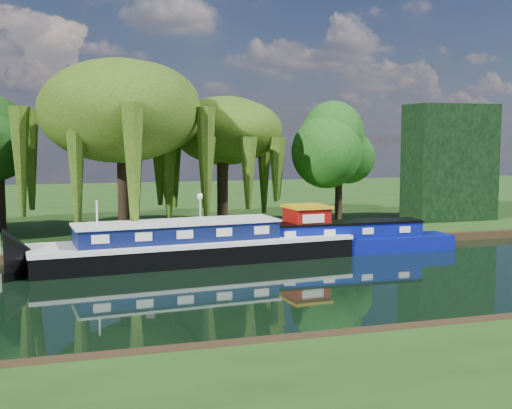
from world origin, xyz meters
name	(u,v)px	position (x,y,z in m)	size (l,w,h in m)	color
ground	(242,287)	(0.00, 0.00, 0.00)	(120.00, 120.00, 0.00)	black
far_bank	(141,203)	(0.00, 34.00, 0.23)	(120.00, 52.00, 0.45)	#1D390F
dutch_barge	(198,245)	(-0.59, 6.05, 0.83)	(16.13, 4.95, 3.35)	black
narrowboat	(343,241)	(7.31, 6.14, 0.65)	(12.44, 2.26, 1.81)	navy
willow_left	(122,115)	(-3.54, 12.63, 7.44)	(8.03, 8.03, 9.62)	black
willow_right	(222,141)	(2.92, 14.99, 5.94)	(6.18, 6.18, 7.53)	black
tree_far_right	(339,151)	(11.08, 15.07, 5.26)	(4.26, 4.26, 6.98)	black
conifer_hedge	(450,162)	(19.00, 14.00, 4.45)	(6.00, 3.00, 8.00)	black
lamppost	(200,204)	(0.50, 10.50, 2.42)	(0.36, 0.36, 2.56)	silver
mooring_posts	(190,235)	(-0.50, 8.40, 0.95)	(19.16, 0.16, 1.00)	silver
reeds_near	(507,307)	(6.87, -7.57, 0.55)	(33.70, 1.50, 1.10)	#1D4E14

